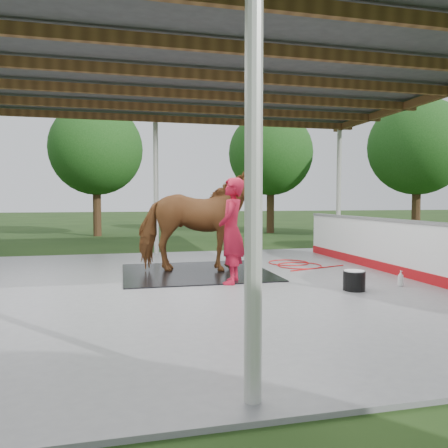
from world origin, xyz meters
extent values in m
plane|color=#1E3814|center=(0.00, 0.00, 0.00)|extent=(100.00, 100.00, 0.00)
cube|color=slate|center=(0.00, 0.00, 0.03)|extent=(12.00, 10.00, 0.05)
cylinder|color=beige|center=(0.00, -4.70, 1.98)|extent=(0.14, 0.14, 3.85)
cylinder|color=beige|center=(0.00, 4.70, 1.98)|extent=(0.14, 0.14, 3.85)
cylinder|color=beige|center=(5.70, 4.70, 1.98)|extent=(0.14, 0.14, 3.85)
cube|color=brown|center=(0.00, -1.50, 3.85)|extent=(12.00, 0.10, 0.18)
cube|color=brown|center=(0.00, 0.00, 3.85)|extent=(12.00, 0.10, 0.18)
cube|color=brown|center=(0.00, 1.50, 3.85)|extent=(12.00, 0.10, 0.18)
cube|color=brown|center=(0.00, 3.00, 3.85)|extent=(12.00, 0.10, 0.18)
cube|color=brown|center=(0.00, 4.50, 3.85)|extent=(12.00, 0.10, 0.18)
cube|color=#38383A|center=(0.00, 0.00, 4.05)|extent=(12.60, 10.60, 0.10)
cube|color=#A80E13|center=(4.59, 0.00, 0.15)|extent=(0.14, 8.00, 0.20)
cube|color=white|center=(4.60, 0.00, 0.65)|extent=(0.12, 8.00, 1.00)
cube|color=slate|center=(4.60, 0.00, 1.17)|extent=(0.16, 8.00, 0.06)
cylinder|color=#382314|center=(-2.00, 12.00, 1.10)|extent=(0.36, 0.36, 2.20)
sphere|color=#194714|center=(-2.00, 12.00, 3.80)|extent=(4.00, 4.00, 4.00)
cylinder|color=#382314|center=(6.00, 12.00, 1.10)|extent=(0.36, 0.36, 2.20)
sphere|color=#194714|center=(6.00, 12.00, 3.80)|extent=(4.00, 4.00, 4.00)
cylinder|color=#382314|center=(11.00, 8.00, 1.10)|extent=(0.36, 0.36, 2.20)
sphere|color=#194714|center=(11.00, 8.00, 3.80)|extent=(4.00, 4.00, 4.00)
cube|color=black|center=(0.57, 1.25, 0.06)|extent=(3.06, 2.87, 0.02)
imported|color=brown|center=(0.57, 1.25, 1.13)|extent=(2.69, 1.62, 2.12)
imported|color=#A8112A|center=(1.01, -0.07, 1.03)|extent=(0.70, 0.84, 1.96)
cylinder|color=black|center=(2.90, -1.16, 0.22)|extent=(0.37, 0.37, 0.33)
cylinder|color=white|center=(2.90, -1.16, 0.38)|extent=(0.34, 0.34, 0.03)
imported|color=silver|center=(3.91, -1.02, 0.19)|extent=(0.11, 0.11, 0.28)
imported|color=#338CD8|center=(2.99, -1.09, 0.15)|extent=(0.12, 0.12, 0.19)
torus|color=#B80D0E|center=(3.08, 1.62, 0.06)|extent=(1.04, 1.04, 0.02)
torus|color=#B80D0E|center=(3.00, 2.11, 0.06)|extent=(0.98, 0.98, 0.02)
cylinder|color=#B80D0E|center=(3.34, 1.17, 0.06)|extent=(1.53, 0.52, 0.02)
camera|label=1|loc=(-0.97, -7.85, 1.61)|focal=35.00mm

